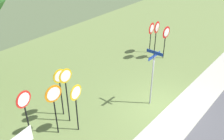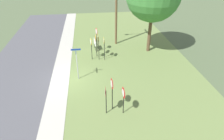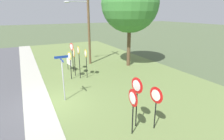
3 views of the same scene
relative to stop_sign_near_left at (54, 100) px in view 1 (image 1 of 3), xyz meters
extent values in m
plane|color=#4C5B3D|center=(4.32, -2.67, -1.80)|extent=(160.00, 160.00, 0.00)
cube|color=#ADAA9E|center=(4.32, -3.47, -1.77)|extent=(44.00, 1.60, 0.06)
cube|color=olive|center=(4.32, 3.33, -1.78)|extent=(44.00, 12.00, 0.04)
cylinder|color=black|center=(0.00, 0.03, -0.71)|extent=(0.06, 0.06, 2.11)
cylinder|color=orange|center=(0.00, -0.01, 0.29)|extent=(0.74, 0.09, 0.75)
cylinder|color=white|center=(0.00, -0.03, 0.29)|extent=(0.58, 0.06, 0.58)
cylinder|color=black|center=(0.81, 0.22, -0.54)|extent=(0.06, 0.06, 2.46)
cylinder|color=gold|center=(0.81, 0.18, 0.64)|extent=(0.64, 0.04, 0.64)
cylinder|color=white|center=(0.81, 0.16, 0.64)|extent=(0.50, 0.02, 0.50)
cylinder|color=black|center=(0.93, 0.78, -0.68)|extent=(0.06, 0.06, 2.17)
cylinder|color=gold|center=(0.93, 0.74, 0.36)|extent=(0.65, 0.04, 0.65)
cylinder|color=white|center=(0.93, 0.72, 0.36)|extent=(0.51, 0.02, 0.51)
cylinder|color=black|center=(-1.15, 0.18, -0.55)|extent=(0.06, 0.06, 2.42)
cylinder|color=red|center=(-1.15, 0.14, 0.61)|extent=(0.66, 0.15, 0.67)
cylinder|color=white|center=(-1.15, 0.12, 0.61)|extent=(0.51, 0.11, 0.52)
cylinder|color=black|center=(0.68, -0.50, -0.75)|extent=(0.06, 0.06, 2.04)
cylinder|color=gold|center=(0.68, -0.54, 0.22)|extent=(0.67, 0.12, 0.68)
cylinder|color=white|center=(0.68, -0.56, 0.22)|extent=(0.52, 0.08, 0.53)
cylinder|color=black|center=(8.53, 0.61, -0.65)|extent=(0.06, 0.06, 2.23)
cone|color=red|center=(8.53, 0.57, 0.39)|extent=(0.76, 0.12, 0.76)
cone|color=silver|center=(8.53, 0.55, 0.39)|extent=(0.52, 0.07, 0.52)
cylinder|color=black|center=(9.07, 1.31, -0.85)|extent=(0.06, 0.06, 1.83)
cone|color=red|center=(9.07, 1.27, -0.01)|extent=(0.78, 0.11, 0.78)
cone|color=white|center=(9.07, 1.24, -0.01)|extent=(0.53, 0.07, 0.53)
cylinder|color=black|center=(8.94, 0.14, -0.82)|extent=(0.06, 0.06, 1.90)
cone|color=red|center=(8.94, 0.10, 0.05)|extent=(0.79, 0.08, 0.79)
cone|color=white|center=(8.94, 0.08, 0.05)|extent=(0.54, 0.05, 0.54)
cylinder|color=#9EA0A8|center=(4.24, -1.86, -0.48)|extent=(0.07, 0.07, 2.57)
cylinder|color=#9EA0A8|center=(4.24, -1.86, 0.82)|extent=(0.09, 0.09, 0.03)
cube|color=navy|center=(4.24, -1.86, 0.88)|extent=(0.96, 0.03, 0.15)
cube|color=navy|center=(4.24, -1.86, 1.05)|extent=(0.03, 0.82, 0.15)
camera|label=1|loc=(-4.55, -6.84, 5.98)|focal=40.22mm
camera|label=2|loc=(19.42, -0.79, 7.95)|focal=32.13mm
camera|label=3|loc=(14.74, -3.84, 3.56)|focal=28.82mm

